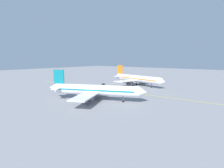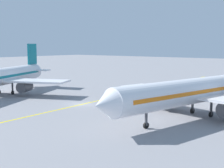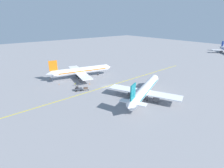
{
  "view_description": "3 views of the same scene",
  "coord_description": "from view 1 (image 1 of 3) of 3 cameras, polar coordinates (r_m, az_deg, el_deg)",
  "views": [
    {
      "loc": [
        62.64,
        44.99,
        14.54
      ],
      "look_at": [
        3.55,
        -2.19,
        3.52
      ],
      "focal_mm": 28.0,
      "sensor_mm": 36.0,
      "label": 1
    },
    {
      "loc": [
        -37.45,
        38.57,
        10.27
      ],
      "look_at": [
        -1.91,
        -5.94,
        3.14
      ],
      "focal_mm": 50.0,
      "sensor_mm": 36.0,
      "label": 2
    },
    {
      "loc": [
        61.09,
        -45.56,
        29.44
      ],
      "look_at": [
        4.48,
        -0.7,
        2.62
      ],
      "focal_mm": 28.0,
      "sensor_mm": 36.0,
      "label": 3
    }
  ],
  "objects": [
    {
      "name": "baggage_tug_dark",
      "position": [
        89.2,
        -2.72,
        -0.51
      ],
      "size": [
        2.65,
        3.35,
        2.11
      ],
      "color": "#333842",
      "rests_on": "ground"
    },
    {
      "name": "airplane_at_gate",
      "position": [
        95.76,
        8.08,
        1.72
      ],
      "size": [
        28.47,
        35.31,
        10.6
      ],
      "color": "white",
      "rests_on": "ground"
    },
    {
      "name": "traffic_cone_far_edge",
      "position": [
        100.99,
        0.36,
        0.17
      ],
      "size": [
        0.32,
        0.32,
        0.55
      ],
      "primitive_type": "cone",
      "color": "orange",
      "rests_on": "ground"
    },
    {
      "name": "airplane_adjacent_stand",
      "position": [
        60.72,
        -5.7,
        -2.02
      ],
      "size": [
        27.58,
        33.45,
        10.6
      ],
      "color": "white",
      "rests_on": "ground"
    },
    {
      "name": "ground_crew_worker",
      "position": [
        92.82,
        0.55,
        -0.15
      ],
      "size": [
        0.57,
        0.28,
        1.68
      ],
      "color": "#23232D",
      "rests_on": "ground"
    },
    {
      "name": "traffic_cone_near_nose",
      "position": [
        94.06,
        1.9,
        -0.43
      ],
      "size": [
        0.32,
        0.32,
        0.55
      ],
      "primitive_type": "cone",
      "color": "orange",
      "rests_on": "ground"
    },
    {
      "name": "baggage_cart_trailing",
      "position": [
        86.29,
        -1.77,
        -0.9
      ],
      "size": [
        2.31,
        2.94,
        1.24
      ],
      "color": "gray",
      "rests_on": "ground"
    },
    {
      "name": "apron_yellow_centreline",
      "position": [
        78.48,
        2.87,
        -2.39
      ],
      "size": [
        4.81,
        119.93,
        0.01
      ],
      "primitive_type": "cube",
      "rotation": [
        0.0,
        0.0,
        0.04
      ],
      "color": "yellow",
      "rests_on": "ground"
    },
    {
      "name": "traffic_cone_by_wingtip",
      "position": [
        109.79,
        3.75,
        0.81
      ],
      "size": [
        0.32,
        0.32,
        0.55
      ],
      "primitive_type": "cone",
      "color": "orange",
      "rests_on": "ground"
    },
    {
      "name": "traffic_cone_mid_apron",
      "position": [
        87.4,
        3.12,
        -1.11
      ],
      "size": [
        0.32,
        0.32,
        0.55
      ],
      "primitive_type": "cone",
      "color": "orange",
      "rests_on": "ground"
    },
    {
      "name": "ground_plane",
      "position": [
        78.49,
        2.87,
        -2.39
      ],
      "size": [
        400.0,
        400.0,
        0.0
      ],
      "primitive_type": "plane",
      "color": "gray"
    }
  ]
}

